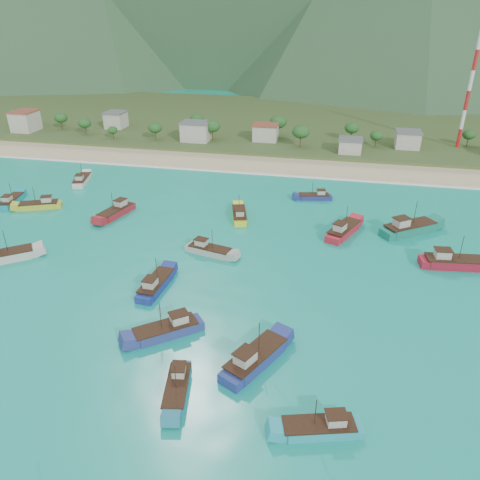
% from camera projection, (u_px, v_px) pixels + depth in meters
% --- Properties ---
extents(ground, '(600.00, 600.00, 0.00)m').
position_uv_depth(ground, '(195.00, 298.00, 82.55)').
color(ground, '#0C8471').
rests_on(ground, ground).
extents(beach, '(400.00, 18.00, 1.20)m').
position_uv_depth(beach, '(266.00, 165.00, 151.61)').
color(beach, beige).
rests_on(beach, ground).
extents(land, '(400.00, 110.00, 2.40)m').
position_uv_depth(land, '(288.00, 123.00, 204.93)').
color(land, '#385123').
rests_on(land, ground).
extents(surf_line, '(400.00, 2.50, 0.08)m').
position_uv_depth(surf_line, '(261.00, 174.00, 143.30)').
color(surf_line, white).
rests_on(surf_line, ground).
extents(village, '(213.50, 24.83, 7.36)m').
position_uv_depth(village, '(273.00, 134.00, 169.01)').
color(village, beige).
rests_on(village, ground).
extents(vegetation, '(274.00, 25.88, 8.83)m').
position_uv_depth(vegetation, '(252.00, 130.00, 171.47)').
color(vegetation, '#235623').
rests_on(vegetation, ground).
extents(radio_tower, '(1.20, 1.20, 38.36)m').
position_uv_depth(radio_tower, '(469.00, 91.00, 155.87)').
color(radio_tower, red).
rests_on(radio_tower, ground).
extents(boat_0, '(10.19, 5.43, 5.78)m').
position_uv_depth(boat_0, '(320.00, 429.00, 56.16)').
color(boat_0, teal).
rests_on(boat_0, ground).
extents(boat_3, '(4.49, 9.80, 5.58)m').
position_uv_depth(boat_3, '(177.00, 388.00, 62.17)').
color(boat_3, teal).
rests_on(boat_3, ground).
extents(boat_4, '(11.53, 10.03, 7.01)m').
position_uv_depth(boat_4, '(4.00, 257.00, 94.14)').
color(boat_4, beige).
rests_on(boat_4, ground).
extents(boat_5, '(8.68, 12.39, 7.14)m').
position_uv_depth(boat_5, '(255.00, 359.00, 66.82)').
color(boat_5, navy).
rests_on(boat_5, ground).
extents(boat_7, '(8.08, 12.34, 7.05)m').
position_uv_depth(boat_7, '(343.00, 231.00, 104.98)').
color(boat_7, red).
rests_on(boat_7, ground).
extents(boat_8, '(13.37, 11.17, 8.02)m').
position_uv_depth(boat_8, '(409.00, 229.00, 105.51)').
color(boat_8, '#157461').
rests_on(boat_8, ground).
extents(boat_11, '(5.88, 11.74, 6.66)m').
position_uv_depth(boat_11, '(116.00, 212.00, 114.63)').
color(boat_11, maroon).
rests_on(boat_11, ground).
extents(boat_12, '(4.57, 10.12, 5.77)m').
position_uv_depth(boat_12, '(12.00, 201.00, 121.43)').
color(boat_12, teal).
rests_on(boat_12, ground).
extents(boat_15, '(10.75, 9.46, 6.56)m').
position_uv_depth(boat_15, '(167.00, 330.00, 72.93)').
color(boat_15, navy).
rests_on(boat_15, ground).
extents(boat_16, '(12.67, 4.99, 7.30)m').
position_uv_depth(boat_16, '(453.00, 263.00, 91.84)').
color(boat_16, maroon).
rests_on(boat_16, ground).
extents(boat_17, '(10.42, 5.25, 5.91)m').
position_uv_depth(boat_17, '(209.00, 251.00, 96.92)').
color(boat_17, '#B0ABA1').
rests_on(boat_17, ground).
extents(boat_18, '(5.55, 10.77, 6.11)m').
position_uv_depth(boat_18, '(82.00, 180.00, 135.75)').
color(boat_18, silver).
rests_on(boat_18, ground).
extents(boat_19, '(3.89, 10.91, 6.33)m').
position_uv_depth(boat_19, '(156.00, 285.00, 84.87)').
color(boat_19, navy).
rests_on(boat_19, ground).
extents(boat_24, '(10.68, 6.90, 6.10)m').
position_uv_depth(boat_24, '(40.00, 206.00, 118.66)').
color(boat_24, gold).
rests_on(boat_24, ground).
extents(boat_26, '(5.62, 10.73, 6.08)m').
position_uv_depth(boat_26, '(239.00, 215.00, 113.07)').
color(boat_26, yellow).
rests_on(boat_26, ground).
extents(boat_27, '(9.22, 4.37, 5.24)m').
position_uv_depth(boat_27, '(315.00, 197.00, 124.35)').
color(boat_27, navy).
rests_on(boat_27, ground).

